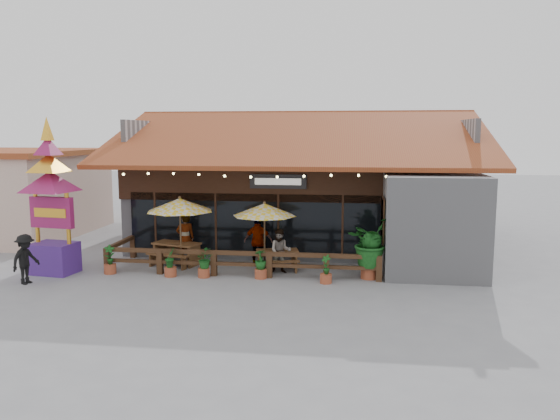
# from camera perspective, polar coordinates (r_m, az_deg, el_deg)

# --- Properties ---
(ground) EXTENTS (100.00, 100.00, 0.00)m
(ground) POSITION_cam_1_polar(r_m,az_deg,el_deg) (19.79, 0.55, -6.75)
(ground) COLOR gray
(ground) RESTS_ON ground
(restaurant_building) EXTENTS (15.50, 14.73, 6.09)m
(restaurant_building) POSITION_cam_1_polar(r_m,az_deg,el_deg) (25.84, 2.89, 1.72)
(restaurant_building) COLOR #A2A2A6
(restaurant_building) RESTS_ON ground
(patio_railing) EXTENTS (10.00, 2.60, 0.92)m
(patio_railing) POSITION_cam_1_polar(r_m,az_deg,el_deg) (19.78, -6.06, -4.97)
(patio_railing) COLOR #4C2F1B
(patio_railing) RESTS_ON ground
(neighbor_building) EXTENTS (8.40, 8.40, 4.22)m
(neighbor_building) POSITION_cam_1_polar(r_m,az_deg,el_deg) (30.53, -27.11, 1.69)
(neighbor_building) COLOR beige
(neighbor_building) RESTS_ON ground
(umbrella_left) EXTENTS (2.82, 2.82, 2.72)m
(umbrella_left) POSITION_cam_1_polar(r_m,az_deg,el_deg) (20.81, -10.42, 0.50)
(umbrella_left) COLOR brown
(umbrella_left) RESTS_ON ground
(umbrella_right) EXTENTS (2.42, 2.42, 2.55)m
(umbrella_right) POSITION_cam_1_polar(r_m,az_deg,el_deg) (20.25, -1.63, 0.00)
(umbrella_right) COLOR brown
(umbrella_right) RESTS_ON ground
(picnic_table_left) EXTENTS (2.15, 1.99, 0.86)m
(picnic_table_left) POSITION_cam_1_polar(r_m,az_deg,el_deg) (21.50, -10.74, -4.10)
(picnic_table_left) COLOR brown
(picnic_table_left) RESTS_ON ground
(picnic_table_right) EXTENTS (1.81, 1.65, 0.74)m
(picnic_table_right) POSITION_cam_1_polar(r_m,az_deg,el_deg) (20.35, -0.29, -4.88)
(picnic_table_right) COLOR brown
(picnic_table_right) RESTS_ON ground
(thai_sign_tower) EXTENTS (2.51, 2.51, 6.05)m
(thai_sign_tower) POSITION_cam_1_polar(r_m,az_deg,el_deg) (21.08, -22.88, 2.36)
(thai_sign_tower) COLOR #4A2383
(thai_sign_tower) RESTS_ON ground
(tropical_plant) EXTENTS (1.99, 2.07, 2.20)m
(tropical_plant) POSITION_cam_1_polar(r_m,az_deg,el_deg) (19.24, 9.38, -3.44)
(tropical_plant) COLOR #9D472A
(tropical_plant) RESTS_ON ground
(diner_a) EXTENTS (0.84, 0.73, 1.95)m
(diner_a) POSITION_cam_1_polar(r_m,az_deg,el_deg) (21.68, -9.87, -2.91)
(diner_a) COLOR #341C10
(diner_a) RESTS_ON ground
(diner_b) EXTENTS (0.82, 0.66, 1.62)m
(diner_b) POSITION_cam_1_polar(r_m,az_deg,el_deg) (19.81, 0.05, -4.32)
(diner_b) COLOR #341C10
(diner_b) RESTS_ON ground
(diner_c) EXTENTS (1.12, 0.50, 1.88)m
(diner_c) POSITION_cam_1_polar(r_m,az_deg,el_deg) (20.97, -2.28, -3.26)
(diner_c) COLOR #341C10
(diner_c) RESTS_ON ground
(pedestrian) EXTENTS (0.86, 1.21, 1.70)m
(pedestrian) POSITION_cam_1_polar(r_m,az_deg,el_deg) (20.31, -25.06, -4.68)
(pedestrian) COLOR black
(pedestrian) RESTS_ON ground
(planter_a) EXTENTS (0.45, 0.43, 1.06)m
(planter_a) POSITION_cam_1_polar(r_m,az_deg,el_deg) (20.74, -17.35, -5.17)
(planter_a) COLOR #9D472A
(planter_a) RESTS_ON ground
(planter_b) EXTENTS (0.43, 0.46, 1.04)m
(planter_b) POSITION_cam_1_polar(r_m,az_deg,el_deg) (19.80, -11.39, -5.50)
(planter_b) COLOR #9D472A
(planter_b) RESTS_ON ground
(planter_c) EXTENTS (0.81, 0.81, 1.01)m
(planter_c) POSITION_cam_1_polar(r_m,az_deg,el_deg) (19.46, -7.99, -5.35)
(planter_c) COLOR #9D472A
(planter_c) RESTS_ON ground
(planter_d) EXTENTS (0.49, 0.49, 1.03)m
(planter_d) POSITION_cam_1_polar(r_m,az_deg,el_deg) (19.16, -2.04, -5.72)
(planter_d) COLOR #9D472A
(planter_d) RESTS_ON ground
(planter_e) EXTENTS (0.42, 0.40, 0.98)m
(planter_e) POSITION_cam_1_polar(r_m,az_deg,el_deg) (18.64, 4.83, -6.40)
(planter_e) COLOR #9D472A
(planter_e) RESTS_ON ground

